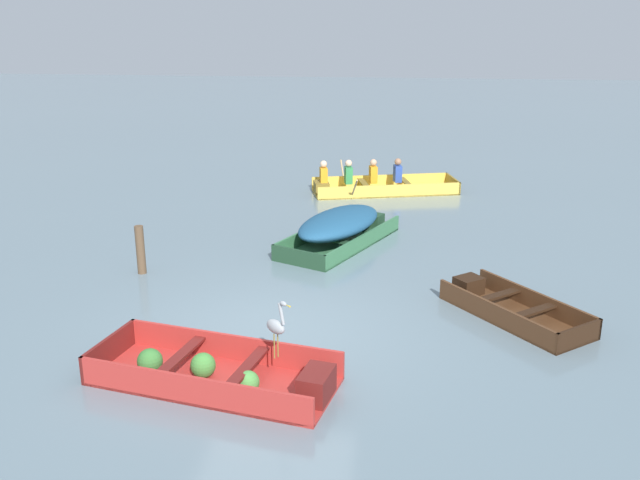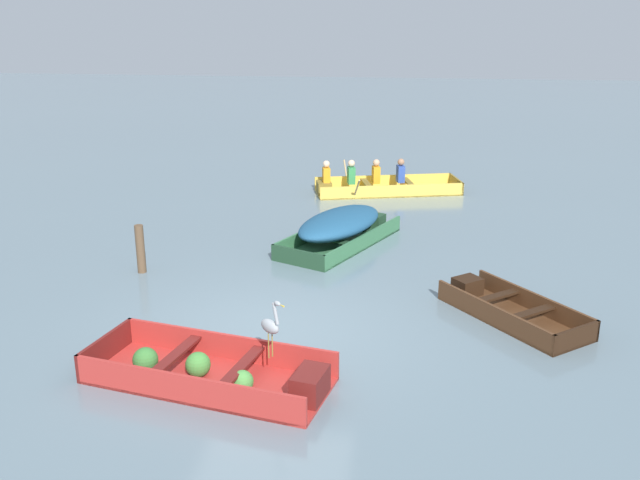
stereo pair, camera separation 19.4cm
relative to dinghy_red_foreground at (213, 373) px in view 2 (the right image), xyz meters
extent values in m
plane|color=slate|center=(0.45, 1.49, -0.15)|extent=(80.00, 80.00, 0.00)
cube|color=#AD2D28|center=(-0.07, 0.03, -0.13)|extent=(3.43, 1.93, 0.04)
cube|color=#AD2D28|center=(0.06, 0.62, 0.05)|extent=(3.16, 0.75, 0.41)
cube|color=#AD2D28|center=(-0.20, -0.56, 0.05)|extent=(3.16, 0.75, 0.41)
cube|color=maroon|center=(-1.62, 0.37, 0.05)|extent=(0.32, 1.24, 0.41)
cube|color=maroon|center=(1.33, -0.28, 0.07)|extent=(0.47, 0.63, 0.36)
cube|color=maroon|center=(0.40, -0.07, 0.15)|extent=(0.41, 1.17, 0.04)
cube|color=maroon|center=(-0.54, 0.14, 0.15)|extent=(0.41, 1.17, 0.04)
sphere|color=#4C9342|center=(0.45, -0.25, 0.04)|extent=(0.30, 0.30, 0.30)
sphere|color=#428438|center=(-0.22, 0.09, 0.06)|extent=(0.34, 0.34, 0.34)
sphere|color=#387533|center=(-0.96, 0.12, 0.06)|extent=(0.34, 0.34, 0.34)
cube|color=#387047|center=(1.12, 5.88, -0.13)|extent=(2.45, 3.33, 0.04)
cube|color=#387047|center=(0.58, 6.13, 0.01)|extent=(1.39, 2.82, 0.33)
cube|color=#387047|center=(1.65, 5.63, 0.01)|extent=(1.39, 2.82, 0.33)
cube|color=#1E3D27|center=(0.46, 4.50, 0.01)|extent=(1.13, 0.58, 0.33)
cube|color=#1E3D27|center=(1.71, 7.12, 0.03)|extent=(0.65, 0.56, 0.30)
cube|color=#1E3D27|center=(1.32, 6.30, 0.10)|extent=(1.09, 0.63, 0.04)
cube|color=#1E3D27|center=(0.91, 5.46, 0.10)|extent=(1.09, 0.63, 0.04)
ellipsoid|color=navy|center=(1.12, 5.88, 0.32)|extent=(2.15, 2.80, 0.47)
cube|color=#4C2D19|center=(4.20, 2.54, -0.13)|extent=(2.31, 2.55, 0.04)
cube|color=#4C2D19|center=(3.84, 2.26, 0.02)|extent=(1.58, 1.98, 0.34)
cube|color=#4C2D19|center=(4.56, 2.83, 0.02)|extent=(1.58, 1.98, 0.34)
cube|color=black|center=(4.96, 1.59, 0.02)|extent=(0.79, 0.64, 0.34)
cube|color=black|center=(3.54, 3.38, 0.03)|extent=(0.57, 0.55, 0.30)
cube|color=black|center=(3.97, 2.84, 0.10)|extent=(0.78, 0.67, 0.04)
cube|color=black|center=(4.43, 2.25, 0.10)|extent=(0.78, 0.67, 0.04)
cube|color=#E5BC47|center=(1.98, 10.34, -0.13)|extent=(3.95, 2.08, 0.04)
cube|color=#E5BC47|center=(2.11, 9.78, 0.02)|extent=(3.67, 0.97, 0.34)
cube|color=#E5BC47|center=(1.84, 10.89, 0.02)|extent=(3.67, 0.97, 0.34)
cube|color=olive|center=(3.78, 10.79, 0.02)|extent=(0.34, 1.17, 0.34)
cube|color=olive|center=(0.32, 9.92, 0.03)|extent=(0.48, 0.61, 0.30)
cube|color=olive|center=(1.43, 10.20, 0.10)|extent=(0.42, 1.10, 0.04)
cube|color=olive|center=(2.52, 10.47, 0.10)|extent=(0.42, 1.10, 0.04)
cube|color=#2D4CA5|center=(2.30, 10.42, 0.34)|extent=(0.24, 0.32, 0.44)
sphere|color=#9E7051|center=(2.30, 10.42, 0.66)|extent=(0.18, 0.18, 0.18)
cube|color=orange|center=(1.66, 10.26, 0.34)|extent=(0.24, 0.32, 0.44)
sphere|color=tan|center=(1.66, 10.26, 0.66)|extent=(0.18, 0.18, 0.18)
cube|color=#338C4C|center=(1.01, 10.09, 0.34)|extent=(0.24, 0.32, 0.44)
sphere|color=beige|center=(1.01, 10.09, 0.66)|extent=(0.18, 0.18, 0.18)
cube|color=orange|center=(0.37, 9.93, 0.34)|extent=(0.24, 0.32, 0.44)
sphere|color=beige|center=(0.37, 9.93, 0.66)|extent=(0.18, 0.18, 0.18)
cylinder|color=tan|center=(1.23, 9.23, 0.24)|extent=(0.20, 0.63, 0.55)
cylinder|color=tan|center=(0.80, 10.96, 0.24)|extent=(0.20, 0.63, 0.55)
cylinder|color=olive|center=(0.79, 0.06, 0.43)|extent=(0.02, 0.02, 0.35)
cylinder|color=olive|center=(0.75, 0.01, 0.43)|extent=(0.02, 0.02, 0.35)
ellipsoid|color=#93999E|center=(0.77, 0.04, 0.69)|extent=(0.33, 0.32, 0.18)
cylinder|color=#93999E|center=(0.86, -0.04, 0.91)|extent=(0.12, 0.11, 0.28)
ellipsoid|color=#93999E|center=(0.89, -0.07, 1.06)|extent=(0.12, 0.12, 0.06)
cone|color=gold|center=(0.95, -0.12, 1.06)|extent=(0.09, 0.08, 0.02)
cylinder|color=brown|center=(-2.39, 3.83, 0.31)|extent=(0.16, 0.16, 0.92)
camera|label=1|loc=(2.22, -8.13, 4.61)|focal=40.00mm
camera|label=2|loc=(2.41, -8.11, 4.61)|focal=40.00mm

